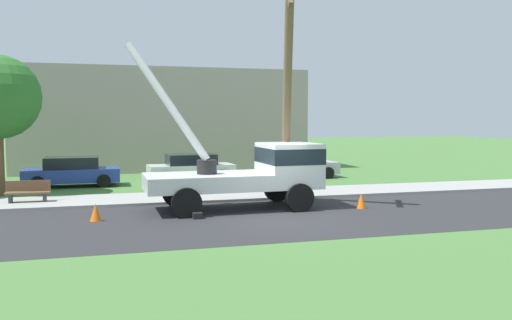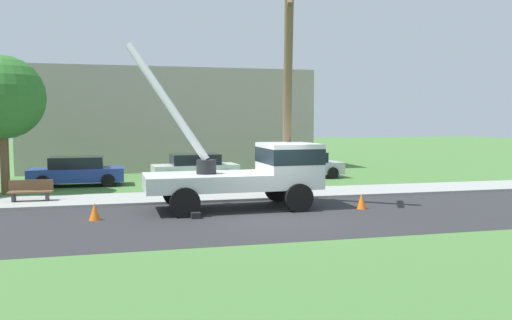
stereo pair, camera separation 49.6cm
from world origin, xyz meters
The scene contains 13 objects.
ground_plane centered at (0.00, 12.00, 0.00)m, with size 120.00×120.00×0.00m, color #477538.
road_asphalt centered at (0.00, 0.00, 0.00)m, with size 80.00×7.04×0.01m, color #2B2B2D.
sidewalk_strip centered at (0.00, 4.97, 0.05)m, with size 80.00×2.91×0.10m, color #9E9E99.
utility_truck centered at (-0.26, 1.95, 1.41)m, with size 6.82×3.21×5.98m.
leaning_utility_pole centered at (1.15, 2.49, 4.33)m, with size 1.29×3.87×8.48m.
traffic_cone_ahead centered at (3.43, 0.82, 0.28)m, with size 0.36×0.36×0.56m, color orange.
traffic_cone_behind centered at (-5.80, 0.91, 0.28)m, with size 0.36×0.36×0.56m, color orange.
traffic_cone_curbside centered at (0.96, 3.21, 0.28)m, with size 0.36×0.36×0.56m, color orange.
parked_sedan_blue centered at (-7.11, 10.21, 0.71)m, with size 4.43×2.07×1.42m.
parked_sedan_white centered at (-1.28, 10.81, 0.71)m, with size 4.51×2.21×1.42m.
parked_sedan_silver centered at (4.59, 10.79, 0.71)m, with size 4.49×2.18×1.42m.
park_bench centered at (-8.36, 5.04, 0.46)m, with size 1.60×0.45×0.90m.
lowrise_building_backdrop centered at (-1.95, 18.55, 3.20)m, with size 18.00×6.00×6.40m, color #A5998C.
Camera 1 is at (-5.29, -16.24, 3.21)m, focal length 36.69 mm.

